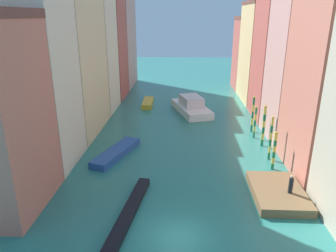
# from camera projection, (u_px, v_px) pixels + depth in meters

# --- Properties ---
(ground_plane) EXTENTS (154.00, 154.00, 0.00)m
(ground_plane) POSITION_uv_depth(u_px,v_px,m) (181.00, 124.00, 45.11)
(ground_plane) COLOR #28756B
(building_left_1) EXTENTS (6.59, 7.47, 22.33)m
(building_left_1) POSITION_uv_depth(u_px,v_px,m) (32.00, 54.00, 29.62)
(building_left_1) COLOR beige
(building_left_1) RESTS_ON ground
(building_left_2) EXTENTS (6.59, 12.21, 18.60)m
(building_left_2) POSITION_uv_depth(u_px,v_px,m) (70.00, 60.00, 39.53)
(building_left_2) COLOR beige
(building_left_2) RESTS_ON ground
(building_left_3) EXTENTS (6.59, 8.01, 19.39)m
(building_left_3) POSITION_uv_depth(u_px,v_px,m) (92.00, 49.00, 49.09)
(building_left_3) COLOR beige
(building_left_3) RESTS_ON ground
(building_left_4) EXTENTS (6.59, 8.37, 20.84)m
(building_left_4) POSITION_uv_depth(u_px,v_px,m) (105.00, 40.00, 56.94)
(building_left_4) COLOR #B25147
(building_left_4) RESTS_ON ground
(building_left_5) EXTENTS (6.59, 12.06, 22.35)m
(building_left_5) POSITION_uv_depth(u_px,v_px,m) (117.00, 33.00, 66.63)
(building_left_5) COLOR tan
(building_left_5) RESTS_ON ground
(building_right_2) EXTENTS (6.59, 8.25, 19.61)m
(building_right_2) POSITION_uv_depth(u_px,v_px,m) (302.00, 59.00, 36.92)
(building_right_2) COLOR tan
(building_right_2) RESTS_ON ground
(building_right_3) EXTENTS (6.59, 8.62, 18.29)m
(building_right_3) POSITION_uv_depth(u_px,v_px,m) (280.00, 56.00, 45.31)
(building_right_3) COLOR #B25147
(building_right_3) RESTS_ON ground
(building_right_4) EXTENTS (6.59, 11.84, 17.02)m
(building_right_4) POSITION_uv_depth(u_px,v_px,m) (263.00, 52.00, 55.39)
(building_right_4) COLOR #DBB77A
(building_right_4) RESTS_ON ground
(building_right_5) EXTENTS (6.59, 8.23, 14.56)m
(building_right_5) POSITION_uv_depth(u_px,v_px,m) (251.00, 53.00, 65.20)
(building_right_5) COLOR #B25147
(building_right_5) RESTS_ON ground
(waterfront_dock) EXTENTS (4.23, 6.33, 0.75)m
(waterfront_dock) POSITION_uv_depth(u_px,v_px,m) (278.00, 192.00, 26.87)
(waterfront_dock) COLOR brown
(waterfront_dock) RESTS_ON ground
(person_on_dock) EXTENTS (0.36, 0.36, 1.61)m
(person_on_dock) POSITION_uv_depth(u_px,v_px,m) (291.00, 185.00, 25.88)
(person_on_dock) COLOR black
(person_on_dock) RESTS_ON waterfront_dock
(mooring_pole_0) EXTENTS (0.33, 0.33, 4.03)m
(mooring_pole_0) POSITION_uv_depth(u_px,v_px,m) (274.00, 150.00, 31.14)
(mooring_pole_0) COLOR #197247
(mooring_pole_0) RESTS_ON ground
(mooring_pole_1) EXTENTS (0.28, 0.28, 4.84)m
(mooring_pole_1) POSITION_uv_depth(u_px,v_px,m) (271.00, 138.00, 33.20)
(mooring_pole_1) COLOR #197247
(mooring_pole_1) RESTS_ON ground
(mooring_pole_2) EXTENTS (0.34, 0.34, 4.97)m
(mooring_pole_2) POSITION_uv_depth(u_px,v_px,m) (264.00, 125.00, 36.70)
(mooring_pole_2) COLOR #197247
(mooring_pole_2) RESTS_ON ground
(mooring_pole_3) EXTENTS (0.27, 0.27, 4.14)m
(mooring_pole_3) POSITION_uv_depth(u_px,v_px,m) (255.00, 122.00, 39.29)
(mooring_pole_3) COLOR #197247
(mooring_pole_3) RESTS_ON ground
(mooring_pole_4) EXTENTS (0.30, 0.30, 4.86)m
(mooring_pole_4) POSITION_uv_depth(u_px,v_px,m) (253.00, 114.00, 41.40)
(mooring_pole_4) COLOR #197247
(mooring_pole_4) RESTS_ON ground
(vaporetto_white) EXTENTS (6.71, 10.61, 2.63)m
(vaporetto_white) POSITION_uv_depth(u_px,v_px,m) (191.00, 106.00, 50.28)
(vaporetto_white) COLOR white
(vaporetto_white) RESTS_ON ground
(gondola_black) EXTENTS (2.22, 10.19, 0.53)m
(gondola_black) POSITION_uv_depth(u_px,v_px,m) (129.00, 213.00, 24.28)
(gondola_black) COLOR black
(gondola_black) RESTS_ON ground
(motorboat_0) EXTENTS (1.75, 6.13, 0.81)m
(motorboat_0) POSITION_uv_depth(u_px,v_px,m) (148.00, 103.00, 54.50)
(motorboat_0) COLOR gold
(motorboat_0) RESTS_ON ground
(motorboat_1) EXTENTS (4.29, 8.04, 0.74)m
(motorboat_1) POSITION_uv_depth(u_px,v_px,m) (116.00, 152.00, 34.74)
(motorboat_1) COLOR #234C93
(motorboat_1) RESTS_ON ground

